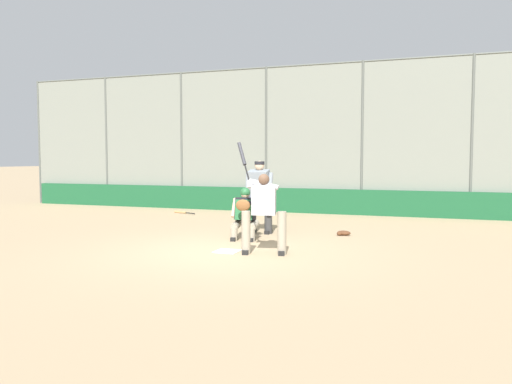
{
  "coord_description": "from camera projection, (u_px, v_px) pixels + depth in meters",
  "views": [
    {
      "loc": [
        -3.56,
        8.47,
        1.73
      ],
      "look_at": [
        -0.22,
        -1.0,
        1.05
      ],
      "focal_mm": 35.0,
      "sensor_mm": 36.0,
      "label": 1
    }
  ],
  "objects": [
    {
      "name": "padding_wall",
      "position": [
        311.0,
        201.0,
        15.72
      ],
      "size": [
        21.12,
        0.18,
        0.77
      ],
      "primitive_type": "cube",
      "color": "#19512D",
      "rests_on": "ground_plane"
    },
    {
      "name": "home_plate_marker",
      "position": [
        227.0,
        251.0,
        9.27
      ],
      "size": [
        0.43,
        0.43,
        0.01
      ],
      "primitive_type": "cube",
      "color": "white",
      "rests_on": "ground_plane"
    },
    {
      "name": "batter_at_plate",
      "position": [
        263.0,
        211.0,
        8.95
      ],
      "size": [
        1.04,
        0.56,
        2.03
      ],
      "rotation": [
        0.0,
        0.0,
        0.21
      ],
      "color": "gray",
      "rests_on": "ground_plane"
    },
    {
      "name": "backstop_fence",
      "position": [
        313.0,
        136.0,
        15.68
      ],
      "size": [
        21.63,
        0.08,
        4.68
      ],
      "color": "#515651",
      "rests_on": "ground_plane"
    },
    {
      "name": "spare_bat_near_backstop",
      "position": [
        182.0,
        212.0,
        15.69
      ],
      "size": [
        0.87,
        0.37,
        0.07
      ],
      "rotation": [
        0.0,
        0.0,
        5.93
      ],
      "color": "black",
      "rests_on": "ground_plane"
    },
    {
      "name": "bleachers_beyond",
      "position": [
        353.0,
        193.0,
        17.86
      ],
      "size": [
        15.08,
        2.5,
        1.48
      ],
      "color": "slate",
      "rests_on": "ground_plane"
    },
    {
      "name": "umpire_home",
      "position": [
        260.0,
        195.0,
        11.42
      ],
      "size": [
        0.68,
        0.42,
        1.67
      ],
      "rotation": [
        0.0,
        0.0,
        -0.03
      ],
      "color": "#333333",
      "rests_on": "ground_plane"
    },
    {
      "name": "catcher_behind_plate",
      "position": [
        245.0,
        213.0,
        10.54
      ],
      "size": [
        0.61,
        0.71,
        1.11
      ],
      "rotation": [
        0.0,
        0.0,
        0.12
      ],
      "color": "gray",
      "rests_on": "ground_plane"
    },
    {
      "name": "fielding_glove_on_dirt",
      "position": [
        343.0,
        233.0,
        11.18
      ],
      "size": [
        0.31,
        0.23,
        0.11
      ],
      "color": "#56331E",
      "rests_on": "ground_plane"
    },
    {
      "name": "ground_plane",
      "position": [
        227.0,
        251.0,
        9.27
      ],
      "size": [
        160.0,
        160.0,
        0.0
      ],
      "primitive_type": "plane",
      "color": "tan"
    }
  ]
}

